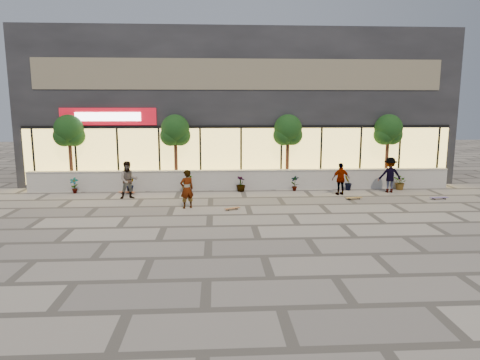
{
  "coord_description": "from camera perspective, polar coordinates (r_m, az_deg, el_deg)",
  "views": [
    {
      "loc": [
        -1.37,
        -15.11,
        4.29
      ],
      "look_at": [
        -0.38,
        2.36,
        1.3
      ],
      "focal_mm": 32.0,
      "sensor_mm": 36.0,
      "label": 1
    }
  ],
  "objects": [
    {
      "name": "tree_midwest",
      "position": [
        22.95,
        -8.63,
        6.33
      ],
      "size": [
        1.6,
        1.5,
        3.92
      ],
      "color": "#4B281A",
      "rests_on": "ground"
    },
    {
      "name": "skater_center",
      "position": [
        18.4,
        -7.1,
        -1.21
      ],
      "size": [
        0.72,
        0.62,
        1.67
      ],
      "primitive_type": "imported",
      "rotation": [
        0.0,
        0.0,
        3.59
      ],
      "color": "white",
      "rests_on": "ground"
    },
    {
      "name": "skater_right_near",
      "position": [
        21.65,
        13.3,
        0.14
      ],
      "size": [
        0.99,
        0.56,
        1.59
      ],
      "primitive_type": "imported",
      "rotation": [
        0.0,
        0.0,
        3.33
      ],
      "color": "white",
      "rests_on": "ground"
    },
    {
      "name": "shrub_f",
      "position": [
        22.96,
        14.21,
        -0.35
      ],
      "size": [
        0.55,
        0.57,
        0.81
      ],
      "primitive_type": "imported",
      "rotation": [
        0.0,
        0.0,
        4.1
      ],
      "color": "#103413",
      "rests_on": "ground"
    },
    {
      "name": "shrub_g",
      "position": [
        23.95,
        20.61,
        -0.27
      ],
      "size": [
        0.77,
        0.84,
        0.81
      ],
      "primitive_type": "imported",
      "rotation": [
        0.0,
        0.0,
        4.92
      ],
      "color": "#103413",
      "rests_on": "ground"
    },
    {
      "name": "skateboard_center",
      "position": [
        18.1,
        -1.05,
        -3.79
      ],
      "size": [
        0.7,
        0.49,
        0.08
      ],
      "rotation": [
        0.0,
        0.0,
        0.49
      ],
      "color": "#975C31",
      "rests_on": "ground"
    },
    {
      "name": "skater_left",
      "position": [
        20.83,
        -14.63,
        -0.01
      ],
      "size": [
        1.02,
        0.89,
        1.78
      ],
      "primitive_type": "imported",
      "rotation": [
        0.0,
        0.0,
        0.28
      ],
      "color": "#938D5F",
      "rests_on": "ground"
    },
    {
      "name": "shrub_c",
      "position": [
        21.96,
        -7.2,
        -0.57
      ],
      "size": [
        0.68,
        0.77,
        0.81
      ],
      "primitive_type": "imported",
      "rotation": [
        0.0,
        0.0,
        1.64
      ],
      "color": "#103413",
      "rests_on": "ground"
    },
    {
      "name": "skateboard_left",
      "position": [
        22.18,
        -14.86,
        -1.57
      ],
      "size": [
        0.86,
        0.39,
        0.1
      ],
      "rotation": [
        0.0,
        0.0,
        -0.22
      ],
      "color": "#C05524",
      "rests_on": "ground"
    },
    {
      "name": "tree_west",
      "position": [
        24.09,
        -21.84,
        5.9
      ],
      "size": [
        1.6,
        1.5,
        3.92
      ],
      "color": "#4B281A",
      "rests_on": "ground"
    },
    {
      "name": "skater_right_far",
      "position": [
        22.96,
        19.35,
        0.64
      ],
      "size": [
        1.2,
        0.75,
        1.79
      ],
      "primitive_type": "imported",
      "rotation": [
        0.0,
        0.0,
        3.06
      ],
      "color": "maroon",
      "rests_on": "ground"
    },
    {
      "name": "tree_mideast",
      "position": [
        23.17,
        6.4,
        6.41
      ],
      "size": [
        1.6,
        1.5,
        3.92
      ],
      "color": "#4B281A",
      "rests_on": "ground"
    },
    {
      "name": "shrub_b",
      "position": [
        22.33,
        -14.39,
        -0.63
      ],
      "size": [
        0.57,
        0.57,
        0.81
      ],
      "primitive_type": "imported",
      "rotation": [
        0.0,
        0.0,
        0.82
      ],
      "color": "#103413",
      "rests_on": "ground"
    },
    {
      "name": "planter_wall",
      "position": [
        22.47,
        0.28,
        0.05
      ],
      "size": [
        22.0,
        0.42,
        1.04
      ],
      "color": "silver",
      "rests_on": "ground"
    },
    {
      "name": "retail_building",
      "position": [
        27.63,
        -0.43,
        9.6
      ],
      "size": [
        24.0,
        9.17,
        8.5
      ],
      "color": "black",
      "rests_on": "ground"
    },
    {
      "name": "skateboard_right_near",
      "position": [
        20.82,
        14.94,
        -2.3
      ],
      "size": [
        0.82,
        0.35,
        0.1
      ],
      "rotation": [
        0.0,
        0.0,
        0.19
      ],
      "color": "olive",
      "rests_on": "ground"
    },
    {
      "name": "shrub_d",
      "position": [
        21.94,
        0.11,
        -0.5
      ],
      "size": [
        0.64,
        0.64,
        0.81
      ],
      "primitive_type": "imported",
      "rotation": [
        0.0,
        0.0,
        2.46
      ],
      "color": "#103413",
      "rests_on": "ground"
    },
    {
      "name": "shrub_a",
      "position": [
        23.04,
        -21.23,
        -0.68
      ],
      "size": [
        0.43,
        0.29,
        0.81
      ],
      "primitive_type": "imported",
      "color": "#103413",
      "rests_on": "ground"
    },
    {
      "name": "tree_east",
      "position": [
        24.69,
        19.16,
        6.13
      ],
      "size": [
        1.6,
        1.5,
        3.92
      ],
      "color": "#4B281A",
      "rests_on": "ground"
    },
    {
      "name": "skateboard_right_far",
      "position": [
        22.23,
        25.02,
        -2.13
      ],
      "size": [
        0.86,
        0.26,
        0.1
      ],
      "rotation": [
        0.0,
        0.0,
        0.06
      ],
      "color": "#5E4D8D",
      "rests_on": "ground"
    },
    {
      "name": "shrub_e",
      "position": [
        22.28,
        7.32,
        -0.43
      ],
      "size": [
        0.46,
        0.35,
        0.81
      ],
      "primitive_type": "imported",
      "rotation": [
        0.0,
        0.0,
        3.28
      ],
      "color": "#103413",
      "rests_on": "ground"
    },
    {
      "name": "ground",
      "position": [
        15.77,
        1.87,
        -6.1
      ],
      "size": [
        80.0,
        80.0,
        0.0
      ],
      "primitive_type": "plane",
      "color": "#A49C8E",
      "rests_on": "ground"
    }
  ]
}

